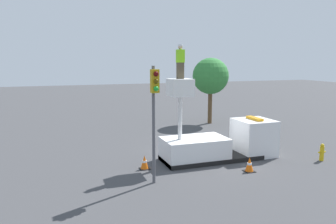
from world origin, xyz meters
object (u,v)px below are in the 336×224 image
traffic_cone_rear (144,162)px  traffic_cone_curbside (249,165)px  bucket_truck (220,142)px  worker (180,62)px  fire_hydrant (322,152)px  tree_left_bg (211,76)px  traffic_light_pole (154,102)px

traffic_cone_rear → traffic_cone_curbside: size_ratio=0.98×
bucket_truck → worker: 5.09m
bucket_truck → fire_hydrant: bucket_truck is taller
tree_left_bg → worker: bearing=-124.6°
traffic_cone_curbside → traffic_cone_rear: bearing=156.2°
fire_hydrant → traffic_cone_rear: 9.80m
worker → fire_hydrant: bearing=-16.6°
fire_hydrant → traffic_cone_curbside: size_ratio=1.31×
traffic_cone_curbside → tree_left_bg: (3.91, 12.13, 3.77)m
worker → bucket_truck: bearing=0.0°
traffic_light_pole → worker: bearing=48.5°
traffic_light_pole → fire_hydrant: traffic_light_pole is taller
traffic_light_pole → traffic_cone_rear: size_ratio=7.34×
tree_left_bg → traffic_light_pole: bearing=-126.1°
worker → traffic_cone_curbside: worker is taller
traffic_cone_curbside → tree_left_bg: 13.29m
bucket_truck → traffic_cone_curbside: bearing=-82.5°
worker → tree_left_bg: (6.66, 9.67, -1.30)m
worker → traffic_light_pole: size_ratio=0.33×
bucket_truck → worker: bearing=180.0°
worker → fire_hydrant: size_ratio=1.81×
traffic_light_pole → fire_hydrant: bearing=1.2°
bucket_truck → worker: (-2.44, 0.00, 4.47)m
bucket_truck → traffic_cone_rear: bucket_truck is taller
bucket_truck → tree_left_bg: size_ratio=1.15×
fire_hydrant → traffic_cone_curbside: fire_hydrant is taller
worker → fire_hydrant: worker is taller
bucket_truck → traffic_cone_rear: 4.55m
fire_hydrant → traffic_cone_curbside: (-4.79, -0.21, -0.12)m
bucket_truck → fire_hydrant: (5.11, -2.24, -0.47)m
worker → fire_hydrant: 9.29m
traffic_cone_rear → tree_left_bg: (8.73, 10.00, 3.77)m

